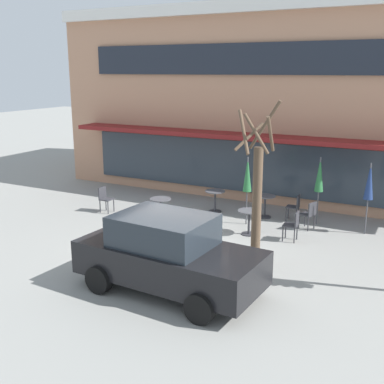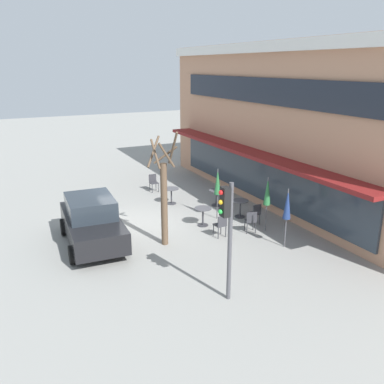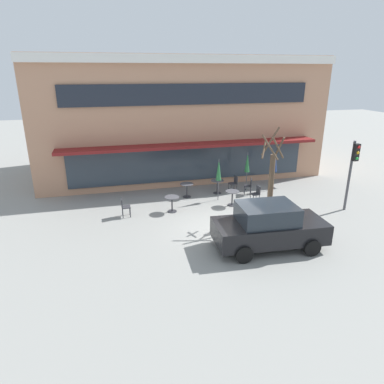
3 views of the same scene
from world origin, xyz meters
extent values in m
plane|color=gray|center=(0.00, 0.00, 0.00)|extent=(80.00, 80.00, 0.00)
cube|color=tan|center=(0.00, 10.00, 3.64)|extent=(17.12, 8.00, 7.27)
cube|color=silver|center=(0.00, 5.88, 7.02)|extent=(17.12, 0.24, 0.44)
cube|color=maroon|center=(0.00, 5.45, 2.55)|extent=(14.55, 1.10, 0.16)
cube|color=#1E232D|center=(0.00, 5.94, 5.23)|extent=(13.69, 0.10, 1.10)
cube|color=#2D3842|center=(0.00, 5.94, 1.35)|extent=(13.69, 0.10, 1.90)
cylinder|color=#333338|center=(1.10, 4.38, 0.01)|extent=(0.44, 0.44, 0.03)
cylinder|color=#333338|center=(1.10, 4.38, 0.38)|extent=(0.07, 0.07, 0.70)
cylinder|color=#4C4C51|center=(1.10, 4.38, 0.74)|extent=(0.70, 0.70, 0.03)
cylinder|color=#333338|center=(-1.83, 2.42, 0.01)|extent=(0.44, 0.44, 0.03)
cylinder|color=#333338|center=(-1.83, 2.42, 0.38)|extent=(0.07, 0.07, 0.70)
cylinder|color=#4C4C51|center=(-1.83, 2.42, 0.74)|extent=(0.70, 0.70, 0.03)
cylinder|color=#333338|center=(1.26, 2.48, 0.01)|extent=(0.44, 0.44, 0.03)
cylinder|color=#333338|center=(1.26, 2.48, 0.38)|extent=(0.07, 0.07, 0.70)
cylinder|color=#4C4C51|center=(1.26, 2.48, 0.74)|extent=(0.70, 0.70, 0.03)
cylinder|color=#333338|center=(-0.67, 4.20, 0.01)|extent=(0.44, 0.44, 0.03)
cylinder|color=#333338|center=(-0.67, 4.20, 0.38)|extent=(0.07, 0.07, 0.70)
cylinder|color=#4C4C51|center=(-0.67, 4.20, 0.74)|extent=(0.70, 0.70, 0.03)
cylinder|color=#4C4C51|center=(0.82, 3.40, 1.10)|extent=(0.04, 0.04, 2.20)
cone|color=#286B38|center=(0.82, 3.40, 1.65)|extent=(0.28, 0.28, 1.10)
cylinder|color=#4C4C51|center=(4.38, 4.17, 1.10)|extent=(0.04, 0.04, 2.20)
cone|color=navy|center=(4.38, 4.17, 1.65)|extent=(0.28, 0.28, 1.10)
cylinder|color=#4C4C51|center=(2.84, 4.45, 1.10)|extent=(0.04, 0.04, 2.20)
cone|color=#286B38|center=(2.84, 4.45, 1.65)|extent=(0.28, 0.28, 1.10)
cylinder|color=#333338|center=(2.36, 2.37, 0.23)|extent=(0.04, 0.04, 0.45)
cylinder|color=#333338|center=(2.34, 2.71, 0.23)|extent=(0.04, 0.04, 0.45)
cylinder|color=#333338|center=(2.70, 2.38, 0.23)|extent=(0.04, 0.04, 0.45)
cylinder|color=#333338|center=(2.68, 2.72, 0.23)|extent=(0.04, 0.04, 0.45)
cube|color=#333338|center=(2.52, 2.54, 0.47)|extent=(0.42, 0.42, 0.04)
cube|color=#333338|center=(2.70, 2.55, 0.69)|extent=(0.06, 0.40, 0.40)
cylinder|color=#333338|center=(1.88, 4.27, 0.23)|extent=(0.04, 0.04, 0.45)
cylinder|color=#333338|center=(1.85, 4.61, 0.23)|extent=(0.04, 0.04, 0.45)
cylinder|color=#333338|center=(2.21, 4.29, 0.23)|extent=(0.04, 0.04, 0.45)
cylinder|color=#333338|center=(2.19, 4.63, 0.23)|extent=(0.04, 0.04, 0.45)
cube|color=#333338|center=(2.03, 4.45, 0.47)|extent=(0.43, 0.43, 0.04)
cube|color=#333338|center=(2.21, 4.46, 0.69)|extent=(0.07, 0.40, 0.40)
cylinder|color=#333338|center=(2.46, 3.73, 0.23)|extent=(0.04, 0.04, 0.45)
cylinder|color=#333338|center=(2.57, 4.05, 0.23)|extent=(0.04, 0.04, 0.45)
cylinder|color=#333338|center=(2.78, 3.62, 0.23)|extent=(0.04, 0.04, 0.45)
cylinder|color=#333338|center=(2.89, 3.94, 0.23)|extent=(0.04, 0.04, 0.45)
cube|color=#333338|center=(2.67, 3.84, 0.47)|extent=(0.51, 0.51, 0.04)
cube|color=#333338|center=(2.84, 3.78, 0.69)|extent=(0.17, 0.39, 0.40)
cylinder|color=#333338|center=(-3.84, 2.56, 0.23)|extent=(0.04, 0.04, 0.45)
cylinder|color=#333338|center=(-3.84, 2.22, 0.23)|extent=(0.04, 0.04, 0.45)
cylinder|color=#333338|center=(-4.18, 2.56, 0.23)|extent=(0.04, 0.04, 0.45)
cylinder|color=#333338|center=(-4.18, 2.22, 0.23)|extent=(0.04, 0.04, 0.45)
cube|color=#333338|center=(-4.01, 2.39, 0.47)|extent=(0.41, 0.41, 0.04)
cube|color=#333338|center=(-4.19, 2.39, 0.69)|extent=(0.05, 0.40, 0.40)
cube|color=black|center=(1.07, -1.96, 0.70)|extent=(4.30, 2.04, 0.76)
cube|color=#232B33|center=(0.92, -1.95, 1.42)|extent=(2.19, 1.72, 0.68)
cylinder|color=black|center=(2.42, -1.13, 0.32)|extent=(0.65, 0.26, 0.64)
cylinder|color=black|center=(2.32, -2.93, 0.32)|extent=(0.65, 0.26, 0.64)
cylinder|color=black|center=(-0.18, -0.98, 0.32)|extent=(0.65, 0.26, 0.64)
cylinder|color=black|center=(-0.28, -2.78, 0.32)|extent=(0.65, 0.26, 0.64)
cylinder|color=brown|center=(2.24, 0.40, 1.52)|extent=(0.24, 0.24, 3.04)
cylinder|color=brown|center=(2.51, 0.41, 3.38)|extent=(0.12, 0.63, 0.92)
cylinder|color=brown|center=(2.24, 0.77, 3.54)|extent=(0.81, 0.10, 1.24)
cylinder|color=brown|center=(1.89, 0.62, 3.25)|extent=(0.55, 0.77, 0.68)
cylinder|color=brown|center=(1.93, 0.16, 3.42)|extent=(0.57, 0.71, 1.01)
cylinder|color=brown|center=(2.27, 0.10, 3.40)|extent=(0.66, 0.15, 0.96)
cylinder|color=#47474C|center=(6.40, 0.59, 1.70)|extent=(0.12, 0.12, 3.40)
cube|color=black|center=(6.40, 0.41, 2.90)|extent=(0.26, 0.20, 0.80)
sphere|color=red|center=(6.40, 0.28, 3.17)|extent=(0.13, 0.13, 0.13)
sphere|color=gold|center=(6.40, 0.28, 2.91)|extent=(0.13, 0.13, 0.13)
sphere|color=green|center=(6.40, 0.28, 2.65)|extent=(0.13, 0.13, 0.13)
camera|label=1|loc=(6.16, -10.59, 4.87)|focal=45.00mm
camera|label=2|loc=(14.95, -4.77, 6.28)|focal=38.00mm
camera|label=3|loc=(-4.68, -12.60, 6.41)|focal=32.00mm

